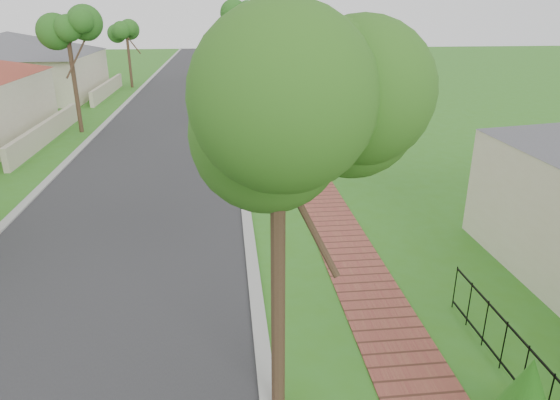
{
  "coord_description": "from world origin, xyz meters",
  "views": [
    {
      "loc": [
        0.13,
        -4.89,
        6.13
      ],
      "look_at": [
        1.43,
        7.03,
        1.5
      ],
      "focal_mm": 32.0,
      "sensor_mm": 36.0,
      "label": 1
    }
  ],
  "objects_px": {
    "parked_car_white": "(220,75)",
    "near_tree": "(278,129)",
    "parked_car_red": "(229,89)",
    "utility_pole": "(271,57)"
  },
  "relations": [
    {
      "from": "parked_car_white",
      "to": "near_tree",
      "type": "bearing_deg",
      "value": -99.03
    },
    {
      "from": "parked_car_red",
      "to": "utility_pole",
      "type": "relative_size",
      "value": 0.53
    },
    {
      "from": "parked_car_red",
      "to": "parked_car_white",
      "type": "height_order",
      "value": "parked_car_white"
    },
    {
      "from": "parked_car_red",
      "to": "near_tree",
      "type": "relative_size",
      "value": 0.71
    },
    {
      "from": "parked_car_red",
      "to": "near_tree",
      "type": "bearing_deg",
      "value": -82.49
    },
    {
      "from": "parked_car_red",
      "to": "near_tree",
      "type": "xyz_separation_m",
      "value": [
        0.4,
        -30.06,
        3.94
      ]
    },
    {
      "from": "parked_car_red",
      "to": "near_tree",
      "type": "height_order",
      "value": "near_tree"
    },
    {
      "from": "near_tree",
      "to": "utility_pole",
      "type": "xyz_separation_m",
      "value": [
        1.5,
        17.56,
        -0.64
      ]
    },
    {
      "from": "parked_car_red",
      "to": "utility_pole",
      "type": "bearing_deg",
      "value": -74.61
    },
    {
      "from": "parked_car_white",
      "to": "parked_car_red",
      "type": "bearing_deg",
      "value": -95.88
    }
  ]
}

